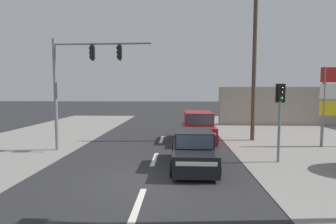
# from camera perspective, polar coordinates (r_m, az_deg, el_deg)

# --- Properties ---
(ground_plane) EXTENTS (140.00, 140.00, 0.00)m
(ground_plane) POSITION_cam_1_polar(r_m,az_deg,el_deg) (9.82, -4.67, -14.68)
(ground_plane) COLOR #28282B
(lane_dash_near) EXTENTS (0.20, 2.40, 0.01)m
(lane_dash_near) POSITION_cam_1_polar(r_m,az_deg,el_deg) (7.98, -6.57, -19.38)
(lane_dash_near) COLOR silver
(lane_dash_near) RESTS_ON ground
(lane_dash_mid) EXTENTS (0.20, 2.40, 0.01)m
(lane_dash_mid) POSITION_cam_1_polar(r_m,az_deg,el_deg) (12.67, -2.95, -10.19)
(lane_dash_mid) COLOR silver
(lane_dash_mid) RESTS_ON ground
(lane_dash_far) EXTENTS (0.20, 2.40, 0.01)m
(lane_dash_far) POSITION_cam_1_polar(r_m,az_deg,el_deg) (17.54, -1.38, -6.00)
(lane_dash_far) COLOR silver
(lane_dash_far) RESTS_ON ground
(utility_pole_midground_right) EXTENTS (1.80, 0.26, 10.85)m
(utility_pole_midground_right) POSITION_cam_1_polar(r_m,az_deg,el_deg) (17.96, 18.32, 12.17)
(utility_pole_midground_right) COLOR #4C3D2B
(utility_pole_midground_right) RESTS_ON ground
(traffic_signal_mast) EXTENTS (5.29, 0.47, 6.00)m
(traffic_signal_mast) POSITION_cam_1_polar(r_m,az_deg,el_deg) (14.82, -18.92, 7.88)
(traffic_signal_mast) COLOR slate
(traffic_signal_mast) RESTS_ON ground
(pedestal_signal_right_kerb) EXTENTS (0.44, 0.30, 3.56)m
(pedestal_signal_right_kerb) POSITION_cam_1_polar(r_m,az_deg,el_deg) (12.70, 23.18, 0.52)
(pedestal_signal_right_kerb) COLOR slate
(pedestal_signal_right_kerb) RESTS_ON ground
(shopfront_wall_far) EXTENTS (12.00, 1.00, 3.60)m
(shopfront_wall_far) POSITION_cam_1_polar(r_m,az_deg,el_deg) (27.08, 23.79, 1.20)
(shopfront_wall_far) COLOR #A39384
(shopfront_wall_far) RESTS_ON ground
(suv_receding_far) EXTENTS (2.09, 4.56, 1.90)m
(suv_receding_far) POSITION_cam_1_polar(r_m,az_deg,el_deg) (16.90, 6.58, -3.41)
(suv_receding_far) COLOR maroon
(suv_receding_far) RESTS_ON ground
(sedan_oncoming_near) EXTENTS (1.91, 4.25, 1.56)m
(sedan_oncoming_near) POSITION_cam_1_polar(r_m,az_deg,el_deg) (11.33, 5.58, -8.35)
(sedan_oncoming_near) COLOR black
(sedan_oncoming_near) RESTS_ON ground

